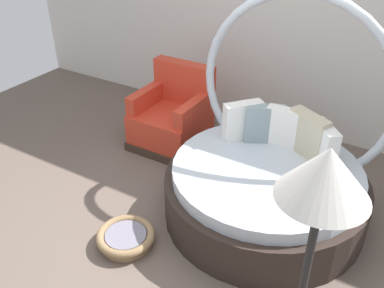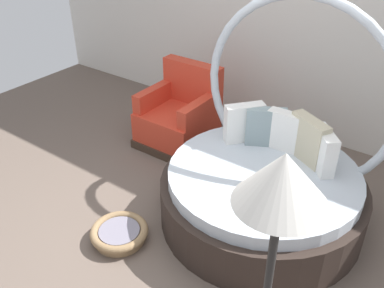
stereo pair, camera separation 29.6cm
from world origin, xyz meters
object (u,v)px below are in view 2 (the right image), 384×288
Objects in this scene: round_daybed at (267,181)px; pet_basket at (119,233)px; floor_lamp at (278,212)px; red_armchair at (180,118)px.

round_daybed is 1.40m from pet_basket.
round_daybed is 1.09× the size of floor_lamp.
floor_lamp is at bearing -18.93° from pet_basket.
round_daybed is at bearing 50.82° from pet_basket.
pet_basket is 0.28× the size of floor_lamp.
round_daybed is at bearing 115.24° from floor_lamp.
round_daybed reaches higher than floor_lamp.
round_daybed is 2.12m from floor_lamp.
pet_basket is 2.25m from floor_lamp.
red_armchair is 1.84× the size of pet_basket.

